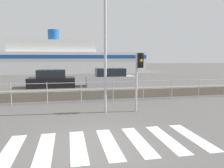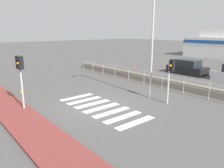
# 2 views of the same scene
# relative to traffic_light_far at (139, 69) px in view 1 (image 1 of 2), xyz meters

# --- Properties ---
(ground_plane) EXTENTS (160.00, 160.00, 0.00)m
(ground_plane) POSITION_rel_traffic_light_far_xyz_m (-2.48, -3.49, -1.98)
(ground_plane) COLOR #565451
(crosswalk) EXTENTS (5.85, 2.40, 0.01)m
(crosswalk) POSITION_rel_traffic_light_far_xyz_m (-2.06, -3.49, -1.98)
(crosswalk) COLOR silver
(crosswalk) RESTS_ON ground_plane
(seawall) EXTENTS (24.30, 0.55, 0.60)m
(seawall) POSITION_rel_traffic_light_far_xyz_m (-2.48, 3.46, -1.69)
(seawall) COLOR slate
(seawall) RESTS_ON ground_plane
(harbor_fence) EXTENTS (21.91, 0.04, 1.16)m
(harbor_fence) POSITION_rel_traffic_light_far_xyz_m (-2.48, 2.58, -1.22)
(harbor_fence) COLOR #B2B2B5
(harbor_fence) RESTS_ON ground_plane
(traffic_light_far) EXTENTS (0.34, 0.32, 2.70)m
(traffic_light_far) POSITION_rel_traffic_light_far_xyz_m (0.00, 0.00, 0.00)
(traffic_light_far) COLOR #B2B2B5
(traffic_light_far) RESTS_ON ground_plane
(streetlamp) EXTENTS (0.32, 1.33, 6.76)m
(streetlamp) POSITION_rel_traffic_light_far_xyz_m (-1.53, -0.13, 2.17)
(streetlamp) COLOR #B2B2B5
(streetlamp) RESTS_ON ground_plane
(ferry_boat) EXTENTS (23.12, 8.72, 6.91)m
(ferry_boat) POSITION_rel_traffic_light_far_xyz_m (-3.04, 27.74, 0.20)
(ferry_boat) COLOR white
(ferry_boat) RESTS_ON ground_plane
(parked_car_black) EXTENTS (3.81, 1.82, 1.47)m
(parked_car_black) POSITION_rel_traffic_light_far_xyz_m (-4.52, 9.30, -1.36)
(parked_car_black) COLOR black
(parked_car_black) RESTS_ON ground_plane
(parked_car_silver) EXTENTS (4.24, 1.74, 1.54)m
(parked_car_silver) POSITION_rel_traffic_light_far_xyz_m (0.48, 9.30, -1.33)
(parked_car_silver) COLOR #BCBCC1
(parked_car_silver) RESTS_ON ground_plane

